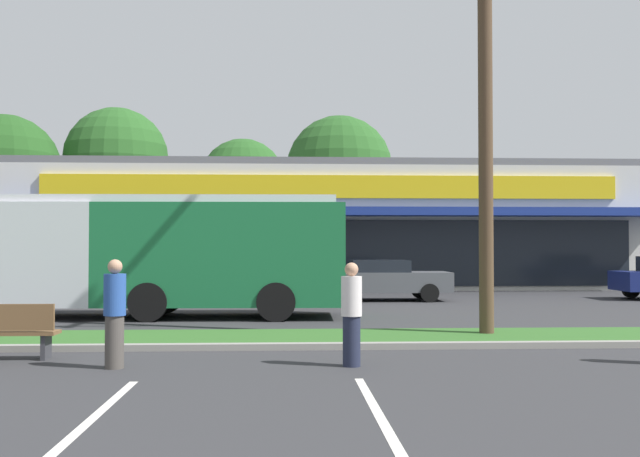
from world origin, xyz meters
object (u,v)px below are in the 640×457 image
pedestrian_by_pole (115,313)px  car_2 (21,279)px  car_1 (187,279)px  bus_stop_bench (8,330)px  car_0 (385,279)px  utility_pole (479,48)px  city_bus (125,252)px  pedestrian_near_bench (352,314)px

pedestrian_by_pole → car_2: bearing=120.2°
car_1 → bus_stop_bench: bearing=-95.1°
car_0 → car_1: 6.98m
bus_stop_bench → car_2: car_2 is taller
utility_pole → car_1: (-7.52, 10.77, -5.30)m
city_bus → pedestrian_near_bench: city_bus is taller
pedestrian_near_bench → utility_pole: bearing=-14.2°
utility_pole → car_0: utility_pole is taller
car_1 → pedestrian_near_bench: size_ratio=2.61×
car_1 → car_2: size_ratio=0.96×
car_0 → pedestrian_near_bench: 14.17m
car_2 → car_1: bearing=170.0°
car_0 → car_1: size_ratio=1.04×
car_2 → bus_stop_bench: bearing=109.1°
car_1 → pedestrian_by_pole: 14.12m
bus_stop_bench → car_0: car_0 is taller
car_2 → pedestrian_near_bench: bearing=125.1°
car_1 → pedestrian_near_bench: (4.53, -14.08, 0.06)m
car_2 → pedestrian_near_bench: size_ratio=2.71×
utility_pole → pedestrian_by_pole: size_ratio=6.69×
car_0 → bus_stop_bench: bearing=-122.0°
car_2 → pedestrian_by_pole: pedestrian_by_pole is taller
bus_stop_bench → pedestrian_by_pole: pedestrian_by_pole is taller
utility_pole → city_bus: size_ratio=0.96×
bus_stop_bench → pedestrian_by_pole: (1.98, -0.91, 0.35)m
utility_pole → car_2: bearing=139.0°
utility_pole → car_1: utility_pole is taller
utility_pole → bus_stop_bench: 10.61m
bus_stop_bench → pedestrian_near_bench: pedestrian_near_bench is taller
car_1 → pedestrian_by_pole: (0.80, -14.10, 0.09)m
utility_pole → pedestrian_near_bench: size_ratio=6.92×
pedestrian_near_bench → bus_stop_bench: bearing=108.9°
utility_pole → car_1: size_ratio=2.64×
city_bus → pedestrian_near_bench: (5.41, -8.24, -0.93)m
city_bus → car_1: bearing=-97.2°
city_bus → car_1: size_ratio=2.76×
bus_stop_bench → car_2: 15.10m
city_bus → pedestrian_by_pole: 8.47m
city_bus → pedestrian_by_pole: size_ratio=6.99×
car_1 → pedestrian_near_bench: pedestrian_near_bench is taller
utility_pole → pedestrian_by_pole: (-6.72, -3.33, -5.21)m
pedestrian_near_bench → pedestrian_by_pole: bearing=118.1°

